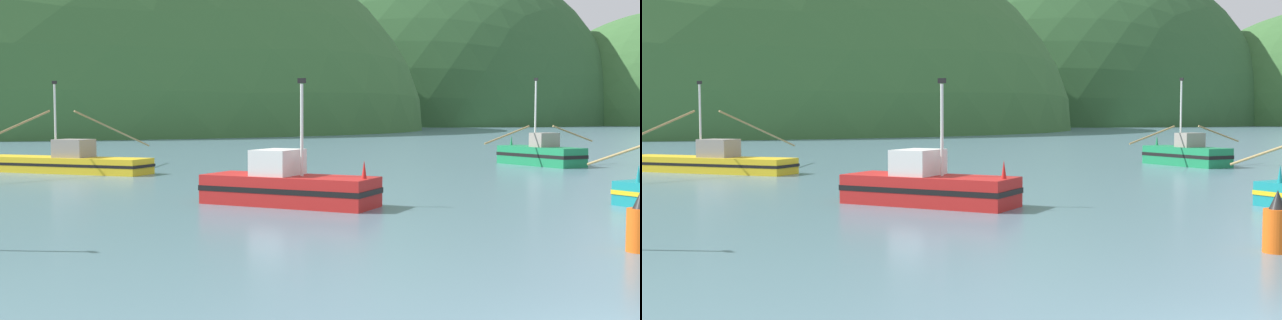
{
  "view_description": "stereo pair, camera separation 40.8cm",
  "coord_description": "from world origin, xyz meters",
  "views": [
    {
      "loc": [
        -7.1,
        -10.11,
        3.63
      ],
      "look_at": [
        -1.05,
        24.57,
        1.4
      ],
      "focal_mm": 41.95,
      "sensor_mm": 36.0,
      "label": 1
    },
    {
      "loc": [
        -6.7,
        -10.18,
        3.63
      ],
      "look_at": [
        -1.05,
        24.57,
        1.4
      ],
      "focal_mm": 41.95,
      "sensor_mm": 36.0,
      "label": 2
    }
  ],
  "objects": [
    {
      "name": "fishing_boat_green",
      "position": [
        16.79,
        37.98,
        0.76
      ],
      "size": [
        9.53,
        6.79,
        6.05
      ],
      "rotation": [
        0.0,
        0.0,
        1.89
      ],
      "color": "#197A47",
      "rests_on": "ground"
    },
    {
      "name": "hill_far_left",
      "position": [
        64.36,
        211.29,
        0.0
      ],
      "size": [
        116.97,
        93.58,
        105.23
      ],
      "primitive_type": "ellipsoid",
      "color": "#2D562D",
      "rests_on": "ground"
    },
    {
      "name": "hill_far_center",
      "position": [
        -42.71,
        158.01,
        0.0
      ],
      "size": [
        173.28,
        138.62,
        99.94
      ],
      "primitive_type": "ellipsoid",
      "color": "#386633",
      "rests_on": "ground"
    },
    {
      "name": "channel_buoy",
      "position": [
        4.45,
        7.48,
        0.68
      ],
      "size": [
        0.7,
        0.7,
        1.64
      ],
      "color": "#E55914",
      "rests_on": "ground"
    },
    {
      "name": "fishing_boat_yellow",
      "position": [
        -14.61,
        37.02,
        0.61
      ],
      "size": [
        11.09,
        16.44,
        5.56
      ],
      "rotation": [
        0.0,
        0.0,
        2.63
      ],
      "color": "gold",
      "rests_on": "ground"
    },
    {
      "name": "fishing_boat_red",
      "position": [
        -3.31,
        18.93,
        0.73
      ],
      "size": [
        7.07,
        6.03,
        4.97
      ],
      "rotation": [
        0.0,
        0.0,
        5.66
      ],
      "color": "red",
      "rests_on": "ground"
    }
  ]
}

